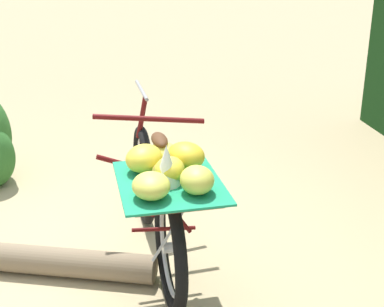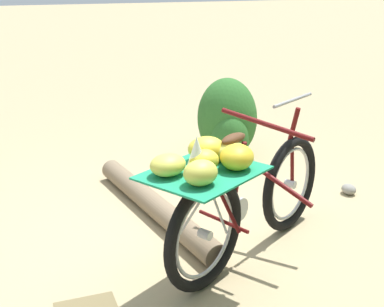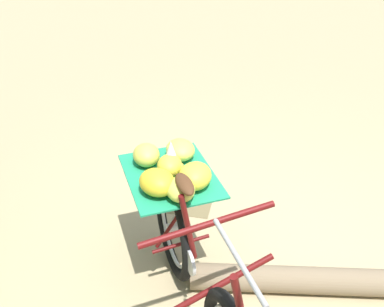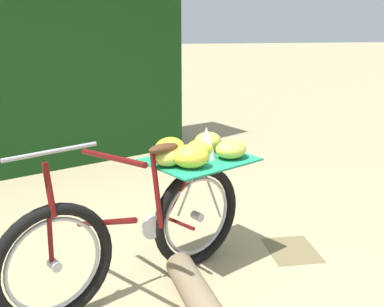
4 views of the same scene
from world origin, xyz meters
The scene contains 4 objects.
ground_plane centered at (0.00, 0.00, 0.00)m, with size 60.00×60.00×0.00m, color tan.
bicycle centered at (0.28, 0.05, 0.54)m, with size 1.17×1.68×1.03m.
fallen_log centered at (-0.65, -0.26, 0.09)m, with size 0.18×0.18×1.92m, color #7F6B51.
leaf_litter_patch centered at (0.53, -1.00, 0.00)m, with size 0.44×0.36×0.01m, color olive.
Camera 3 is at (-0.15, 1.95, 2.34)m, focal length 41.08 mm.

